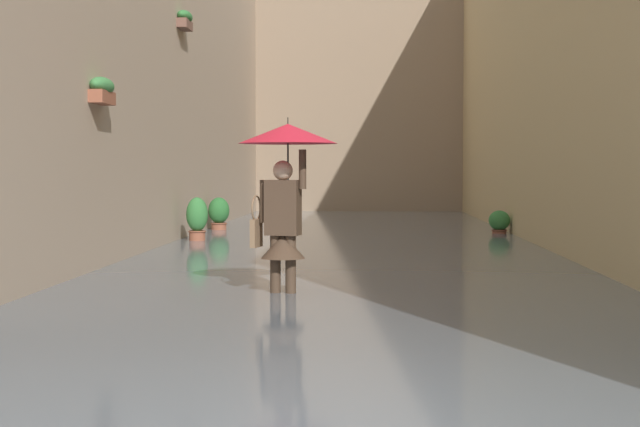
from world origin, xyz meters
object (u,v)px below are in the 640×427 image
(potted_plant_mid_right, at_px, (197,221))
(potted_plant_mid_left, at_px, (499,224))
(potted_plant_far_right, at_px, (219,215))
(person_wading, at_px, (286,172))

(potted_plant_mid_right, bearing_deg, potted_plant_mid_left, -158.48)
(potted_plant_mid_left, xyz_separation_m, potted_plant_far_right, (6.30, -1.00, 0.13))
(person_wading, relative_size, potted_plant_mid_left, 3.18)
(potted_plant_mid_left, distance_m, potted_plant_far_right, 6.38)
(person_wading, height_order, potted_plant_mid_left, person_wading)
(potted_plant_mid_right, xyz_separation_m, potted_plant_far_right, (0.11, -3.44, -0.05))
(person_wading, relative_size, potted_plant_far_right, 2.33)
(person_wading, bearing_deg, potted_plant_mid_left, -109.96)
(potted_plant_mid_right, distance_m, potted_plant_far_right, 3.44)
(person_wading, xyz_separation_m, potted_plant_far_right, (2.53, -11.38, -1.03))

